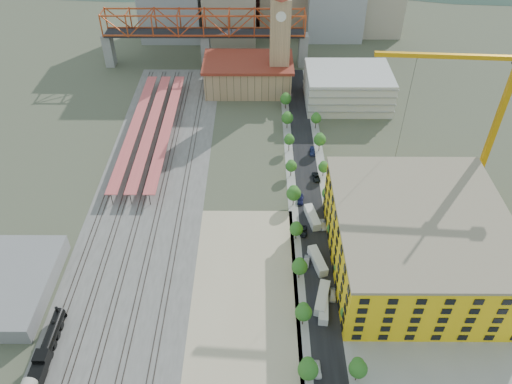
{
  "coord_description": "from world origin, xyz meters",
  "views": [
    {
      "loc": [
        -0.74,
        -114.32,
        105.15
      ],
      "look_at": [
        -1.27,
        -0.58,
        10.0
      ],
      "focal_mm": 35.0,
      "sensor_mm": 36.0,
      "label": 1
    }
  ],
  "objects_px": {
    "construction_building": "(417,241)",
    "site_trailer_d": "(312,217)",
    "locomotive": "(48,347)",
    "clock_tower": "(280,26)",
    "tower_crane": "(492,102)",
    "site_trailer_a": "(323,308)",
    "site_trailer_b": "(322,298)",
    "car_0": "(317,369)",
    "site_trailer_c": "(318,261)"
  },
  "relations": [
    {
      "from": "site_trailer_c",
      "to": "construction_building",
      "type": "bearing_deg",
      "value": -14.7
    },
    {
      "from": "construction_building",
      "to": "site_trailer_d",
      "type": "distance_m",
      "value": 32.54
    },
    {
      "from": "locomotive",
      "to": "tower_crane",
      "type": "relative_size",
      "value": 0.42
    },
    {
      "from": "clock_tower",
      "to": "construction_building",
      "type": "bearing_deg",
      "value": -71.22
    },
    {
      "from": "clock_tower",
      "to": "construction_building",
      "type": "height_order",
      "value": "clock_tower"
    },
    {
      "from": "car_0",
      "to": "construction_building",
      "type": "bearing_deg",
      "value": 46.81
    },
    {
      "from": "site_trailer_a",
      "to": "car_0",
      "type": "height_order",
      "value": "site_trailer_a"
    },
    {
      "from": "locomotive",
      "to": "site_trailer_b",
      "type": "height_order",
      "value": "locomotive"
    },
    {
      "from": "tower_crane",
      "to": "locomotive",
      "type": "bearing_deg",
      "value": -152.98
    },
    {
      "from": "site_trailer_b",
      "to": "locomotive",
      "type": "bearing_deg",
      "value": -152.6
    },
    {
      "from": "clock_tower",
      "to": "site_trailer_d",
      "type": "xyz_separation_m",
      "value": [
        8.0,
        -82.17,
        -27.35
      ]
    },
    {
      "from": "locomotive",
      "to": "car_0",
      "type": "xyz_separation_m",
      "value": [
        63.0,
        -4.7,
        -1.38
      ]
    },
    {
      "from": "construction_building",
      "to": "car_0",
      "type": "distance_m",
      "value": 44.68
    },
    {
      "from": "clock_tower",
      "to": "site_trailer_d",
      "type": "bearing_deg",
      "value": -84.44
    },
    {
      "from": "locomotive",
      "to": "car_0",
      "type": "relative_size",
      "value": 5.07
    },
    {
      "from": "car_0",
      "to": "site_trailer_c",
      "type": "bearing_deg",
      "value": 83.01
    },
    {
      "from": "construction_building",
      "to": "site_trailer_a",
      "type": "bearing_deg",
      "value": -148.24
    },
    {
      "from": "site_trailer_b",
      "to": "car_0",
      "type": "relative_size",
      "value": 2.23
    },
    {
      "from": "site_trailer_c",
      "to": "car_0",
      "type": "xyz_separation_m",
      "value": [
        -3.0,
        -32.82,
        -0.58
      ]
    },
    {
      "from": "construction_building",
      "to": "site_trailer_b",
      "type": "xyz_separation_m",
      "value": [
        -26.0,
        -12.99,
        -8.01
      ]
    },
    {
      "from": "construction_building",
      "to": "site_trailer_d",
      "type": "xyz_separation_m",
      "value": [
        -26.0,
        17.82,
        -8.07
      ]
    },
    {
      "from": "site_trailer_b",
      "to": "site_trailer_c",
      "type": "relative_size",
      "value": 1.03
    },
    {
      "from": "locomotive",
      "to": "site_trailer_d",
      "type": "bearing_deg",
      "value": 34.87
    },
    {
      "from": "tower_crane",
      "to": "car_0",
      "type": "relative_size",
      "value": 12.13
    },
    {
      "from": "construction_building",
      "to": "tower_crane",
      "type": "distance_m",
      "value": 45.95
    },
    {
      "from": "site_trailer_c",
      "to": "car_0",
      "type": "bearing_deg",
      "value": -110.05
    },
    {
      "from": "construction_building",
      "to": "locomotive",
      "type": "relative_size",
      "value": 2.18
    },
    {
      "from": "site_trailer_d",
      "to": "site_trailer_b",
      "type": "bearing_deg",
      "value": -102.26
    },
    {
      "from": "site_trailer_a",
      "to": "site_trailer_b",
      "type": "distance_m",
      "value": 3.11
    },
    {
      "from": "construction_building",
      "to": "site_trailer_d",
      "type": "height_order",
      "value": "construction_building"
    },
    {
      "from": "locomotive",
      "to": "car_0",
      "type": "distance_m",
      "value": 63.19
    },
    {
      "from": "locomotive",
      "to": "site_trailer_d",
      "type": "height_order",
      "value": "locomotive"
    },
    {
      "from": "tower_crane",
      "to": "site_trailer_a",
      "type": "xyz_separation_m",
      "value": [
        -49.47,
        -46.81,
        -33.02
      ]
    },
    {
      "from": "tower_crane",
      "to": "site_trailer_a",
      "type": "height_order",
      "value": "tower_crane"
    },
    {
      "from": "clock_tower",
      "to": "site_trailer_d",
      "type": "height_order",
      "value": "clock_tower"
    },
    {
      "from": "site_trailer_d",
      "to": "locomotive",
      "type": "bearing_deg",
      "value": -157.39
    },
    {
      "from": "site_trailer_b",
      "to": "car_0",
      "type": "bearing_deg",
      "value": -84.14
    },
    {
      "from": "construction_building",
      "to": "car_0",
      "type": "xyz_separation_m",
      "value": [
        -29.0,
        -32.87,
        -8.63
      ]
    },
    {
      "from": "site_trailer_b",
      "to": "construction_building",
      "type": "bearing_deg",
      "value": 40.99
    },
    {
      "from": "locomotive",
      "to": "site_trailer_d",
      "type": "distance_m",
      "value": 80.45
    },
    {
      "from": "clock_tower",
      "to": "locomotive",
      "type": "relative_size",
      "value": 2.24
    },
    {
      "from": "site_trailer_a",
      "to": "site_trailer_b",
      "type": "bearing_deg",
      "value": 95.77
    },
    {
      "from": "construction_building",
      "to": "site_trailer_b",
      "type": "distance_m",
      "value": 30.15
    },
    {
      "from": "clock_tower",
      "to": "construction_building",
      "type": "relative_size",
      "value": 1.03
    },
    {
      "from": "site_trailer_c",
      "to": "site_trailer_d",
      "type": "height_order",
      "value": "site_trailer_c"
    },
    {
      "from": "clock_tower",
      "to": "site_trailer_a",
      "type": "distance_m",
      "value": 119.57
    },
    {
      "from": "locomotive",
      "to": "site_trailer_d",
      "type": "relative_size",
      "value": 2.36
    },
    {
      "from": "construction_building",
      "to": "site_trailer_b",
      "type": "height_order",
      "value": "construction_building"
    },
    {
      "from": "clock_tower",
      "to": "locomotive",
      "type": "height_order",
      "value": "clock_tower"
    },
    {
      "from": "locomotive",
      "to": "tower_crane",
      "type": "height_order",
      "value": "tower_crane"
    }
  ]
}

